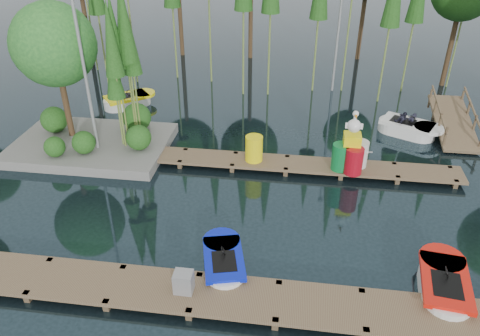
# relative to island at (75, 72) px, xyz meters

# --- Properties ---
(ground_plane) EXTENTS (90.00, 90.00, 0.00)m
(ground_plane) POSITION_rel_island_xyz_m (6.30, -3.29, -3.18)
(ground_plane) COLOR #1A2A31
(near_dock) EXTENTS (18.00, 1.50, 0.50)m
(near_dock) POSITION_rel_island_xyz_m (6.30, -7.79, -2.95)
(near_dock) COLOR brown
(near_dock) RESTS_ON ground
(far_dock) EXTENTS (15.00, 1.20, 0.50)m
(far_dock) POSITION_rel_island_xyz_m (7.30, -0.79, -2.95)
(far_dock) COLOR brown
(far_dock) RESTS_ON ground
(island) EXTENTS (6.20, 4.20, 6.75)m
(island) POSITION_rel_island_xyz_m (0.00, 0.00, 0.00)
(island) COLOR slate
(island) RESTS_ON ground
(lamp_island) EXTENTS (0.30, 0.30, 7.25)m
(lamp_island) POSITION_rel_island_xyz_m (0.80, -0.79, 1.08)
(lamp_island) COLOR gray
(lamp_island) RESTS_ON ground
(lamp_rear) EXTENTS (0.30, 0.30, 7.25)m
(lamp_rear) POSITION_rel_island_xyz_m (10.30, 7.71, 1.08)
(lamp_rear) COLOR gray
(lamp_rear) RESTS_ON ground
(ramp) EXTENTS (1.50, 3.94, 1.49)m
(ramp) POSITION_rel_island_xyz_m (15.30, 3.21, -2.60)
(ramp) COLOR brown
(ramp) RESTS_ON ground
(boat_blue) EXTENTS (1.62, 2.57, 0.80)m
(boat_blue) POSITION_rel_island_xyz_m (6.86, -6.56, -2.95)
(boat_blue) COLOR white
(boat_blue) RESTS_ON ground
(boat_red) EXTENTS (1.52, 2.80, 0.90)m
(boat_red) POSITION_rel_island_xyz_m (12.75, -6.66, -2.92)
(boat_red) COLOR white
(boat_red) RESTS_ON ground
(boat_yellow_far) EXTENTS (2.76, 2.55, 1.30)m
(boat_yellow_far) POSITION_rel_island_xyz_m (0.25, 4.22, -2.91)
(boat_yellow_far) COLOR white
(boat_yellow_far) RESTS_ON ground
(boat_white_far) EXTENTS (3.03, 2.36, 1.31)m
(boat_white_far) POSITION_rel_island_xyz_m (13.40, 2.92, -2.89)
(boat_white_far) COLOR white
(boat_white_far) RESTS_ON ground
(utility_cabinet) EXTENTS (0.49, 0.41, 0.59)m
(utility_cabinet) POSITION_rel_island_xyz_m (6.03, -7.79, -2.59)
(utility_cabinet) COLOR gray
(utility_cabinet) RESTS_ON near_dock
(yellow_barrel) EXTENTS (0.66, 0.66, 1.00)m
(yellow_barrel) POSITION_rel_island_xyz_m (7.06, -0.79, -2.39)
(yellow_barrel) COLOR #FFED0D
(yellow_barrel) RESTS_ON far_dock
(drum_cluster) EXTENTS (1.34, 1.23, 2.31)m
(drum_cluster) POSITION_rel_island_xyz_m (10.65, -0.95, -2.21)
(drum_cluster) COLOR #0C7332
(drum_cluster) RESTS_ON far_dock
(seagull_post) EXTENTS (0.48, 0.26, 0.76)m
(seagull_post) POSITION_rel_island_xyz_m (11.18, -0.79, -2.37)
(seagull_post) COLOR gray
(seagull_post) RESTS_ON far_dock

